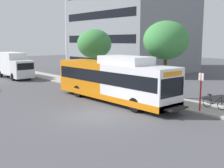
# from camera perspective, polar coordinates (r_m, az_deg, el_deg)

# --- Properties ---
(ground_plane) EXTENTS (120.00, 120.00, 0.00)m
(ground_plane) POSITION_cam_1_polar(r_m,az_deg,el_deg) (24.64, -15.05, -2.62)
(ground_plane) COLOR #4C4C51
(sidewalk_curb) EXTENTS (3.00, 56.00, 0.14)m
(sidewalk_curb) POSITION_cam_1_polar(r_m,az_deg,el_deg) (26.80, 0.45, -1.25)
(sidewalk_curb) COLOR #A8A399
(sidewalk_curb) RESTS_ON ground
(transit_bus) EXTENTS (2.58, 12.25, 3.65)m
(transit_bus) POSITION_cam_1_polar(r_m,az_deg,el_deg) (21.91, 0.26, 0.80)
(transit_bus) COLOR white
(transit_bus) RESTS_ON ground
(bus_stop_sign_pole) EXTENTS (0.10, 0.36, 2.60)m
(bus_stop_sign_pole) POSITION_cam_1_polar(r_m,az_deg,el_deg) (19.35, 17.70, -0.88)
(bus_stop_sign_pole) COLOR red
(bus_stop_sign_pole) RESTS_ON sidewalk_curb
(bicycle_parked) EXTENTS (0.52, 1.76, 1.02)m
(bicycle_parked) POSITION_cam_1_polar(r_m,az_deg,el_deg) (20.48, 20.23, -3.58)
(bicycle_parked) COLOR black
(bicycle_parked) RESTS_ON sidewalk_curb
(street_tree_near_stop) EXTENTS (3.69, 3.69, 6.24)m
(street_tree_near_stop) POSITION_cam_1_polar(r_m,az_deg,el_deg) (23.28, 10.99, 8.74)
(street_tree_near_stop) COLOR #4C3823
(street_tree_near_stop) RESTS_ON sidewalk_curb
(street_tree_mid_block) EXTENTS (3.65, 3.65, 5.86)m
(street_tree_mid_block) POSITION_cam_1_polar(r_m,az_deg,el_deg) (29.92, -3.63, 8.20)
(street_tree_mid_block) COLOR #4C3823
(street_tree_mid_block) RESTS_ON sidewalk_curb
(box_truck_background) EXTENTS (2.32, 7.01, 3.25)m
(box_truck_background) POSITION_cam_1_polar(r_m,az_deg,el_deg) (37.84, -19.49, 3.77)
(box_truck_background) COLOR silver
(box_truck_background) RESTS_ON ground
(lattice_comm_tower) EXTENTS (1.10, 1.10, 28.04)m
(lattice_comm_tower) POSITION_cam_1_polar(r_m,az_deg,el_deg) (57.23, -9.10, 13.32)
(lattice_comm_tower) COLOR #B7B7BC
(lattice_comm_tower) RESTS_ON ground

